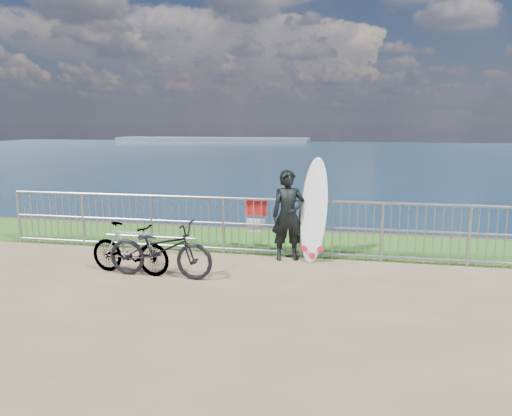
% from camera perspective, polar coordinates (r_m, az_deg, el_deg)
% --- Properties ---
extents(grass_strip, '(120.00, 120.00, 0.00)m').
position_cam_1_polar(grass_strip, '(10.79, 0.41, -3.79)').
color(grass_strip, '#275C19').
rests_on(grass_strip, ground).
extents(seascape, '(260.00, 260.00, 5.00)m').
position_cam_1_polar(seascape, '(161.82, -4.99, 7.59)').
color(seascape, brown).
rests_on(seascape, ground).
extents(railing, '(10.06, 0.10, 1.13)m').
position_cam_1_polar(railing, '(9.61, -0.73, -2.02)').
color(railing, gray).
rests_on(railing, ground).
extents(surfer, '(0.70, 0.55, 1.68)m').
position_cam_1_polar(surfer, '(9.26, 3.70, -0.85)').
color(surfer, black).
rests_on(surfer, ground).
extents(surfboard, '(0.59, 0.55, 1.93)m').
position_cam_1_polar(surfboard, '(9.21, 6.62, -0.66)').
color(surfboard, white).
rests_on(surfboard, ground).
extents(bicycle_near, '(1.83, 0.69, 0.95)m').
position_cam_1_polar(bicycle_near, '(8.43, -10.88, -4.65)').
color(bicycle_near, black).
rests_on(bicycle_near, ground).
extents(bicycle_far, '(1.52, 0.60, 0.89)m').
position_cam_1_polar(bicycle_far, '(8.72, -14.23, -4.50)').
color(bicycle_far, black).
rests_on(bicycle_far, ground).
extents(bike_rack, '(1.84, 0.05, 0.38)m').
position_cam_1_polar(bike_rack, '(9.89, -11.96, -3.46)').
color(bike_rack, gray).
rests_on(bike_rack, ground).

